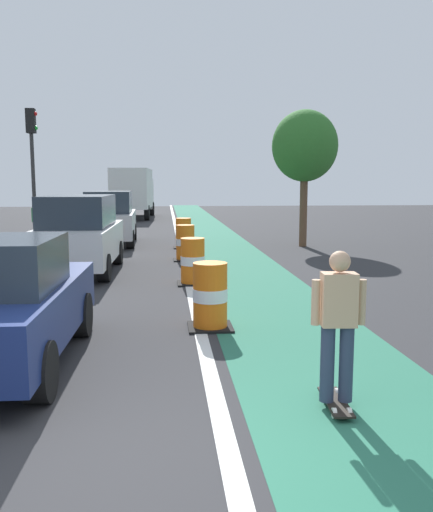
% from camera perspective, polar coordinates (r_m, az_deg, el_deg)
% --- Properties ---
extents(ground_plane, '(100.00, 100.00, 0.00)m').
position_cam_1_polar(ground_plane, '(4.88, -9.73, -21.56)').
color(ground_plane, '#2D2D30').
extents(bike_lane_strip, '(2.50, 80.00, 0.01)m').
position_cam_1_polar(bike_lane_strip, '(16.54, 1.72, -0.47)').
color(bike_lane_strip, '#286B51').
rests_on(bike_lane_strip, ground).
extents(lane_divider_stripe, '(0.20, 80.00, 0.01)m').
position_cam_1_polar(lane_divider_stripe, '(16.43, -3.48, -0.54)').
color(lane_divider_stripe, silver).
rests_on(lane_divider_stripe, ground).
extents(skateboarder_on_lane, '(0.57, 0.81, 1.69)m').
position_cam_1_polar(skateboarder_on_lane, '(5.81, 12.70, -7.08)').
color(skateboarder_on_lane, black).
rests_on(skateboarder_on_lane, ground).
extents(parked_suv_second, '(2.00, 4.64, 2.04)m').
position_cam_1_polar(parked_suv_second, '(14.70, -14.30, 2.30)').
color(parked_suv_second, silver).
rests_on(parked_suv_second, ground).
extents(parked_suv_third, '(2.01, 4.64, 2.04)m').
position_cam_1_polar(parked_suv_third, '(21.20, -11.20, 4.01)').
color(parked_suv_third, '#9EA0A5').
rests_on(parked_suv_third, ground).
extents(traffic_barrel_front, '(0.73, 0.73, 1.09)m').
position_cam_1_polar(traffic_barrel_front, '(8.84, -0.67, -4.30)').
color(traffic_barrel_front, orange).
rests_on(traffic_barrel_front, ground).
extents(traffic_barrel_mid, '(0.73, 0.73, 1.09)m').
position_cam_1_polar(traffic_barrel_mid, '(12.68, -2.53, -0.61)').
color(traffic_barrel_mid, orange).
rests_on(traffic_barrel_mid, ground).
extents(traffic_barrel_back, '(0.73, 0.73, 1.09)m').
position_cam_1_polar(traffic_barrel_back, '(16.56, -3.31, 1.37)').
color(traffic_barrel_back, orange).
rests_on(traffic_barrel_back, ground).
extents(traffic_barrel_far, '(0.73, 0.73, 1.09)m').
position_cam_1_polar(traffic_barrel_far, '(19.68, -3.51, 2.39)').
color(traffic_barrel_far, orange).
rests_on(traffic_barrel_far, ground).
extents(delivery_truck_down_block, '(2.59, 7.68, 3.23)m').
position_cam_1_polar(delivery_truck_down_block, '(36.47, -8.77, 6.88)').
color(delivery_truck_down_block, silver).
rests_on(delivery_truck_down_block, ground).
extents(traffic_light_corner, '(0.41, 0.32, 5.10)m').
position_cam_1_polar(traffic_light_corner, '(21.77, -18.87, 10.34)').
color(traffic_light_corner, '#2D2D2D').
rests_on(traffic_light_corner, ground).
extents(pedestrian_crossing, '(0.34, 0.20, 1.61)m').
position_cam_1_polar(pedestrian_crossing, '(22.08, -18.44, 3.46)').
color(pedestrian_crossing, '#33333D').
rests_on(pedestrian_crossing, ground).
extents(street_tree_sidewalk, '(2.40, 2.40, 5.00)m').
position_cam_1_polar(street_tree_sidewalk, '(20.36, 9.30, 11.32)').
color(street_tree_sidewalk, brown).
rests_on(street_tree_sidewalk, ground).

